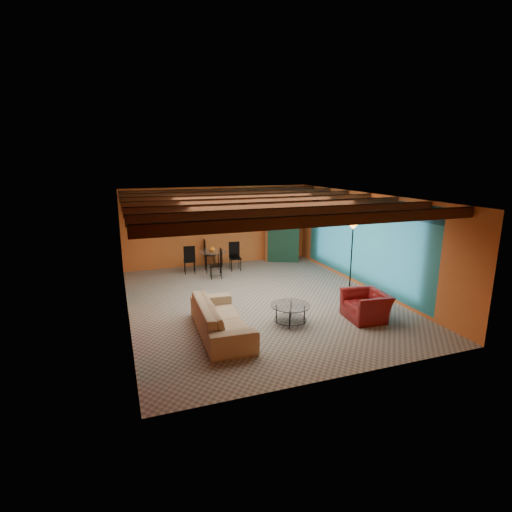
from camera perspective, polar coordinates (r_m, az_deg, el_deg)
name	(u,v)px	position (r m, az deg, el deg)	size (l,w,h in m)	color
room	(257,210)	(9.93, 0.18, 6.69)	(6.52, 8.01, 2.71)	gray
sofa	(221,318)	(8.40, -5.07, -8.92)	(2.39, 0.94, 0.70)	tan
armchair	(366,306)	(9.46, 15.63, -6.93)	(0.99, 0.86, 0.64)	maroon
coffee_table	(290,314)	(8.94, 4.99, -8.36)	(0.88, 0.88, 0.45)	silver
dining_table	(213,258)	(12.94, -6.31, -0.24)	(1.81, 1.81, 0.94)	silver
armoire	(280,235)	(14.25, 3.54, 3.04)	(1.07, 0.53, 1.88)	brown
floor_lamp	(351,257)	(11.11, 13.63, -0.11)	(0.40, 0.40, 1.99)	black
ceiling_fan	(259,210)	(9.82, 0.40, 6.61)	(1.50, 1.50, 0.44)	#472614
painting	(193,219)	(13.47, -9.12, 5.33)	(1.05, 0.03, 0.65)	black
potted_plant	(281,202)	(14.08, 3.61, 7.86)	(0.47, 0.41, 0.53)	#26661E
vase	(212,241)	(12.82, -6.37, 2.22)	(0.18, 0.18, 0.19)	orange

